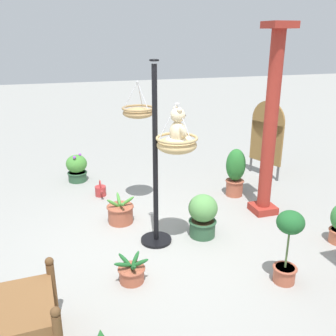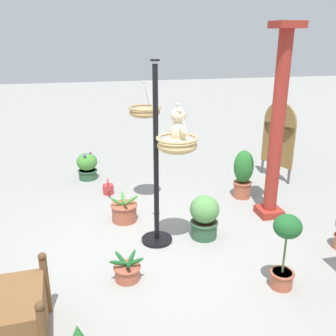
{
  "view_description": "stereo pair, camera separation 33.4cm",
  "coord_description": "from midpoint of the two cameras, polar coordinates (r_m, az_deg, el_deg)",
  "views": [
    {
      "loc": [
        4.44,
        -1.28,
        2.81
      ],
      "look_at": [
        -0.01,
        0.08,
        1.16
      ],
      "focal_mm": 40.49,
      "sensor_mm": 36.0,
      "label": 1
    },
    {
      "loc": [
        4.53,
        -0.96,
        2.81
      ],
      "look_at": [
        -0.01,
        0.08,
        1.16
      ],
      "focal_mm": 40.49,
      "sensor_mm": 36.0,
      "label": 2
    }
  ],
  "objects": [
    {
      "name": "teddy_bear",
      "position": [
        4.85,
        3.65,
        6.03
      ],
      "size": [
        0.33,
        0.29,
        0.48
      ],
      "color": "beige"
    },
    {
      "name": "potted_plant_conical_shrub",
      "position": [
        6.05,
        -5.04,
        -6.47
      ],
      "size": [
        0.49,
        0.46,
        0.44
      ],
      "color": "#AD563D",
      "rests_on": "ground"
    },
    {
      "name": "ground_plane",
      "position": [
        5.41,
        0.96,
        -11.83
      ],
      "size": [
        40.0,
        40.0,
        0.0
      ],
      "primitive_type": "plane",
      "color": "gray"
    },
    {
      "name": "potted_plant_bushy_green",
      "position": [
        4.63,
        19.27,
        -11.19
      ],
      "size": [
        0.32,
        0.32,
        0.93
      ],
      "color": "#AD563D",
      "rests_on": "ground"
    },
    {
      "name": "greenhouse_pillar_right",
      "position": [
        6.07,
        17.63,
        5.56
      ],
      "size": [
        0.4,
        0.4,
        2.99
      ],
      "color": "#9E2D23",
      "rests_on": "ground"
    },
    {
      "name": "potted_plant_fern_front",
      "position": [
        6.93,
        12.61,
        -0.82
      ],
      "size": [
        0.35,
        0.35,
        0.89
      ],
      "color": "#AD563D",
      "rests_on": "ground"
    },
    {
      "name": "potted_plant_flowering_red",
      "position": [
        7.84,
        -10.88,
        0.32
      ],
      "size": [
        0.41,
        0.41,
        0.58
      ],
      "color": "#2D5638",
      "rests_on": "ground"
    },
    {
      "name": "display_pole_central",
      "position": [
        5.2,
        0.08,
        -3.34
      ],
      "size": [
        0.44,
        0.44,
        2.52
      ],
      "color": "black",
      "rests_on": "ground"
    },
    {
      "name": "potted_plant_trailing_ivy",
      "position": [
        5.54,
        7.23,
        -7.25
      ],
      "size": [
        0.42,
        0.42,
        0.65
      ],
      "color": "#2D5638",
      "rests_on": "ground"
    },
    {
      "name": "watering_can",
      "position": [
        7.09,
        -7.65,
        -3.14
      ],
      "size": [
        0.35,
        0.2,
        0.3
      ],
      "color": "#B23333",
      "rests_on": "ground"
    },
    {
      "name": "display_sign_board",
      "position": [
        7.91,
        17.5,
        4.74
      ],
      "size": [
        0.77,
        0.3,
        1.58
      ],
      "color": "olive",
      "rests_on": "ground"
    },
    {
      "name": "potted_plant_broad_leaf",
      "position": [
        4.73,
        -4.09,
        -15.15
      ],
      "size": [
        0.38,
        0.44,
        0.33
      ],
      "color": "#AD563D",
      "rests_on": "ground"
    },
    {
      "name": "hanging_basket_left_high",
      "position": [
        6.24,
        -1.98,
        8.49
      ],
      "size": [
        0.53,
        0.53,
        0.59
      ],
      "color": "tan"
    },
    {
      "name": "wooden_planter_box",
      "position": [
        4.04,
        -21.65,
        -20.62
      ],
      "size": [
        0.9,
        0.93,
        0.72
      ],
      "color": "brown",
      "rests_on": "ground"
    },
    {
      "name": "hanging_basket_with_teddy",
      "position": [
        4.9,
        3.34,
        3.61
      ],
      "size": [
        0.55,
        0.55,
        0.64
      ],
      "color": "tan"
    }
  ]
}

